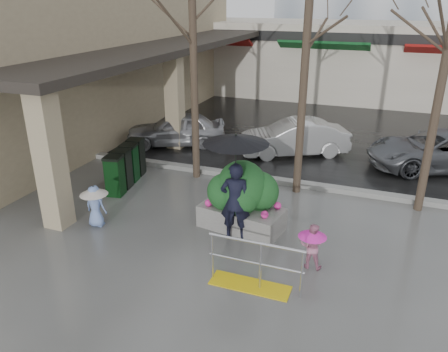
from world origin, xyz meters
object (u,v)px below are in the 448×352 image
Objects in this scene: child_blue at (95,202)px; car_b at (294,138)px; planter at (242,197)px; car_a at (176,129)px; handrail at (253,270)px; woman at (235,178)px; car_c at (439,150)px; child_pink at (312,243)px; news_boxes at (126,166)px; tree_west at (192,5)px.

child_blue is 0.28× the size of car_b.
planter is (3.40, 1.18, 0.18)m from child_blue.
car_a is at bearing -83.50° from child_blue.
handrail is at bearing 164.60° from child_blue.
car_a is 0.97× the size of car_b.
woman is 8.21m from car_c.
handrail is 1.89× the size of child_pink.
news_boxes is at bearing 161.85° from planter.
car_b is 4.76m from car_c.
news_boxes is 10.07m from car_c.
child_pink is at bearing 150.02° from woman.
tree_west is 2.65× the size of woman.
news_boxes is (-6.02, 2.45, 0.00)m from child_pink.
handrail is 0.42× the size of car_c.
woman reaches higher than planter.
news_boxes is (-0.74, 2.54, -0.07)m from child_blue.
handrail is 2.23m from woman.
planter is at bearing -27.82° from news_boxes.
car_c is (9.17, 0.82, 0.00)m from car_a.
woman reaches higher than car_b.
planter is at bearing -60.44° from car_c.
car_b reaches higher than child_pink.
car_c reaches higher than child_pink.
woman is at bearing -58.18° from car_c.
handrail is 8.03m from car_b.
child_blue is at bearing 167.12° from handrail.
child_blue is 0.50× the size of news_boxes.
handrail is at bearing -44.40° from news_boxes.
child_blue is 6.56m from car_a.
woman is at bearing -171.63° from child_blue.
child_pink is 5.29m from child_blue.
woman reaches higher than handrail.
child_pink is at bearing -40.91° from tree_west.
car_b is (-1.89, 6.88, 0.05)m from child_pink.
child_pink is 8.98m from car_a.
woman is at bearing 120.16° from handrail.
car_b is at bearing 90.04° from planter.
car_b is (2.40, 3.16, -4.45)m from tree_west.
car_a is 0.82× the size of car_c.
tree_west is 1.78× the size of car_b.
car_a is at bearing -47.90° from child_pink.
woman reaches higher than news_boxes.
child_pink is at bearing -30.06° from planter.
tree_west is 3.19× the size of planter.
planter reaches higher than car_c.
woman reaches higher than child_blue.
car_a is (-0.29, 3.94, 0.04)m from news_boxes.
tree_west reaches higher than car_a.
car_c is at bearing -138.80° from woman.
planter is 0.56× the size of car_b.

